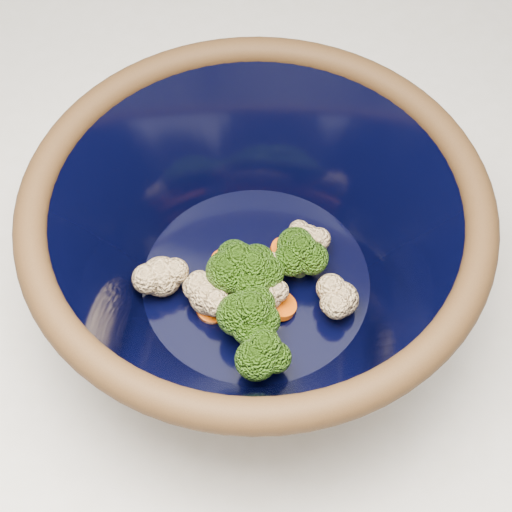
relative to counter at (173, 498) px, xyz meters
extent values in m
cube|color=beige|center=(0.00, 0.00, 0.00)|extent=(1.20, 1.20, 0.90)
cylinder|color=black|center=(0.09, 0.08, 0.46)|extent=(0.20, 0.20, 0.01)
torus|color=black|center=(0.09, 0.08, 0.59)|extent=(0.34, 0.34, 0.02)
cylinder|color=black|center=(0.09, 0.08, 0.48)|extent=(0.19, 0.19, 0.00)
cylinder|color=#608442|center=(0.09, 0.07, 0.49)|extent=(0.01, 0.01, 0.02)
ellipsoid|color=#366312|center=(0.09, 0.07, 0.52)|extent=(0.04, 0.04, 0.04)
cylinder|color=#608442|center=(0.08, 0.07, 0.49)|extent=(0.01, 0.01, 0.02)
ellipsoid|color=#366312|center=(0.08, 0.07, 0.52)|extent=(0.04, 0.04, 0.04)
cylinder|color=#608442|center=(0.10, 0.04, 0.49)|extent=(0.01, 0.01, 0.02)
ellipsoid|color=#366312|center=(0.10, 0.04, 0.52)|extent=(0.04, 0.04, 0.04)
cylinder|color=#608442|center=(0.12, 0.01, 0.49)|extent=(0.01, 0.01, 0.02)
ellipsoid|color=#366312|center=(0.12, 0.01, 0.51)|extent=(0.04, 0.04, 0.03)
cylinder|color=#608442|center=(0.12, 0.10, 0.49)|extent=(0.01, 0.01, 0.02)
ellipsoid|color=#366312|center=(0.12, 0.10, 0.52)|extent=(0.04, 0.04, 0.03)
sphere|color=beige|center=(0.09, 0.07, 0.50)|extent=(0.03, 0.03, 0.03)
sphere|color=beige|center=(0.07, 0.07, 0.50)|extent=(0.03, 0.03, 0.03)
sphere|color=beige|center=(0.06, 0.05, 0.50)|extent=(0.03, 0.03, 0.03)
sphere|color=beige|center=(0.16, 0.08, 0.50)|extent=(0.03, 0.03, 0.03)
sphere|color=beige|center=(0.02, 0.05, 0.50)|extent=(0.03, 0.03, 0.03)
sphere|color=beige|center=(0.12, 0.12, 0.50)|extent=(0.03, 0.03, 0.03)
sphere|color=beige|center=(0.10, 0.06, 0.50)|extent=(0.03, 0.03, 0.03)
sphere|color=beige|center=(0.09, 0.07, 0.50)|extent=(0.03, 0.03, 0.03)
sphere|color=beige|center=(0.09, 0.08, 0.50)|extent=(0.03, 0.03, 0.03)
cylinder|color=#DA5509|center=(0.09, 0.09, 0.49)|extent=(0.03, 0.03, 0.01)
cylinder|color=#DA5509|center=(0.12, 0.06, 0.49)|extent=(0.03, 0.03, 0.01)
cylinder|color=#DA5509|center=(0.11, 0.12, 0.49)|extent=(0.03, 0.03, 0.01)
cylinder|color=#DA5509|center=(0.07, 0.05, 0.49)|extent=(0.03, 0.03, 0.01)
cylinder|color=#DA5509|center=(0.06, 0.05, 0.49)|extent=(0.03, 0.03, 0.01)
cylinder|color=#DA5509|center=(0.09, 0.08, 0.49)|extent=(0.03, 0.03, 0.01)
cylinder|color=#DA5509|center=(0.08, 0.07, 0.49)|extent=(0.03, 0.03, 0.01)
cylinder|color=#DA5509|center=(0.06, 0.09, 0.49)|extent=(0.02, 0.02, 0.01)
camera|label=1|loc=(0.18, -0.21, 0.99)|focal=50.00mm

